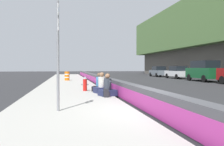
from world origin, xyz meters
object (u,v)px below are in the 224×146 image
Objects in this scene: parked_car_midline at (178,72)px; parked_car_fourth at (204,71)px; fire_hydrant at (85,83)px; parked_car_far at (159,71)px; seated_person_foreground at (108,89)px; seated_person_rear at (99,85)px; backpack at (106,93)px; route_sign_post at (58,48)px; construction_barrel at (67,76)px; seated_person_middle at (102,86)px.

parked_car_fourth is at bearing 179.13° from parked_car_midline.
fire_hydrant is 0.19× the size of parked_car_far.
seated_person_foreground is 1.02× the size of seated_person_rear.
parked_car_fourth is 1.06× the size of parked_car_midline.
backpack is at bearing 178.94° from seated_person_rear.
parked_car_far is (22.41, -12.94, 0.38)m from seated_person_rear.
route_sign_post is at bearing 148.24° from seated_person_foreground.
construction_barrel reaches higher than fire_hydrant.
seated_person_middle is 2.87× the size of backpack.
seated_person_middle is 0.24× the size of parked_car_fourth.
construction_barrel is at bearing 81.03° from parked_car_fourth.
parked_car_far is (24.76, -12.84, 0.37)m from seated_person_foreground.
seated_person_rear is 0.24× the size of parked_car_far.
parked_car_far reaches higher than seated_person_rear.
parked_car_midline is (4.10, -14.88, 0.24)m from construction_barrel.
seated_person_rear is 1.15× the size of construction_barrel.
backpack is at bearing 145.09° from parked_car_midline.
seated_person_foreground is 14.24m from construction_barrel.
seated_person_rear is at bearing 140.61° from parked_car_midline.
parked_car_midline is at bearing -179.24° from parked_car_far.
seated_person_foreground is 1.41m from seated_person_middle.
seated_person_middle is at bearing -178.73° from seated_person_rear.
parked_car_fourth is (10.36, -12.90, 0.68)m from seated_person_middle.
seated_person_middle is at bearing 151.06° from parked_car_far.
seated_person_middle is (1.40, 0.08, 0.01)m from seated_person_foreground.
fire_hydrant is 0.88m from seated_person_rear.
backpack is 22.85m from parked_car_midline.
construction_barrel is (14.63, 1.81, 0.28)m from backpack.
route_sign_post reaches higher than backpack.
seated_person_rear is at bearing -171.00° from construction_barrel.
route_sign_post is at bearing 167.83° from fire_hydrant.
parked_car_midline is (16.80, -13.00, 0.36)m from seated_person_middle.
parked_car_far is (6.56, 0.09, 0.00)m from parked_car_midline.
seated_person_foreground is at bearing -176.73° from seated_person_middle.
route_sign_post reaches higher than seated_person_foreground.
backpack is 0.09× the size of parked_car_midline.
seated_person_rear is 20.52m from parked_car_midline.
fire_hydrant is at bearing 19.29° from seated_person_foreground.
construction_barrel is at bearing -1.06° from route_sign_post.
parked_car_midline is (15.86, -13.02, 0.38)m from seated_person_rear.
backpack is (-2.88, 0.05, -0.15)m from seated_person_rear.
seated_person_rear is 2.74× the size of backpack.
route_sign_post is 3.13× the size of seated_person_middle.
parked_car_midline reaches higher than seated_person_rear.
parked_car_far is (23.36, -12.92, 0.36)m from seated_person_middle.
parked_car_fourth is (15.47, -15.12, -1.03)m from route_sign_post.
seated_person_rear is (2.35, 0.10, -0.01)m from seated_person_foreground.
backpack is 0.42× the size of construction_barrel.
route_sign_post is 9.00× the size of backpack.
fire_hydrant is (6.34, -1.37, -1.62)m from route_sign_post.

